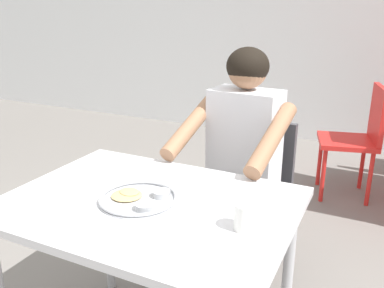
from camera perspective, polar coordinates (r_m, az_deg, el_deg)
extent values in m
cube|color=silver|center=(1.50, -6.10, -8.43)|extent=(1.04, 0.76, 0.03)
cylinder|color=#B2B2B7|center=(2.15, -11.78, -11.29)|extent=(0.04, 0.04, 0.72)
cylinder|color=#B2B2B7|center=(1.81, 13.25, -17.62)|extent=(0.04, 0.04, 0.72)
cylinder|color=#B7BABF|center=(1.50, -7.54, -7.80)|extent=(0.28, 0.28, 0.01)
torus|color=#B7BABF|center=(1.49, -7.55, -7.42)|extent=(0.28, 0.28, 0.01)
cylinder|color=#B2B5BA|center=(1.42, -6.64, -8.71)|extent=(0.07, 0.07, 0.02)
cylinder|color=maroon|center=(1.41, -6.65, -8.55)|extent=(0.06, 0.06, 0.01)
cylinder|color=#B2B5BA|center=(1.50, -4.31, -6.96)|extent=(0.07, 0.07, 0.02)
cylinder|color=#9E4714|center=(1.50, -4.31, -6.81)|extent=(0.06, 0.06, 0.01)
ellipsoid|color=tan|center=(1.52, -9.13, -7.10)|extent=(0.13, 0.12, 0.01)
ellipsoid|color=tan|center=(1.53, -8.79, -6.62)|extent=(0.10, 0.09, 0.01)
cylinder|color=white|center=(1.30, 7.55, -10.08)|extent=(0.07, 0.07, 0.09)
cylinder|color=#593319|center=(1.29, 7.60, -9.05)|extent=(0.06, 0.06, 0.02)
cube|color=#3F3F44|center=(2.23, 7.44, -7.62)|extent=(0.45, 0.44, 0.04)
cube|color=#3F3F44|center=(2.31, 9.54, -1.15)|extent=(0.39, 0.07, 0.38)
cylinder|color=#3F3F44|center=(2.16, 9.55, -15.63)|extent=(0.03, 0.03, 0.42)
cylinder|color=#3F3F44|center=(2.28, 1.54, -13.40)|extent=(0.03, 0.03, 0.42)
cylinder|color=#3F3F44|center=(2.42, 12.49, -11.73)|extent=(0.03, 0.03, 0.42)
cylinder|color=#3F3F44|center=(2.53, 5.25, -9.99)|extent=(0.03, 0.03, 0.42)
cylinder|color=#323232|center=(1.94, 5.89, -19.30)|extent=(0.10, 0.10, 0.45)
cylinder|color=#323232|center=(1.95, 8.71, -9.87)|extent=(0.15, 0.41, 0.12)
cylinder|color=#323232|center=(2.05, -2.03, -16.75)|extent=(0.10, 0.10, 0.45)
cylinder|color=#323232|center=(2.06, 0.93, -7.94)|extent=(0.15, 0.41, 0.12)
cube|color=silver|center=(2.06, 7.36, 0.08)|extent=(0.36, 0.23, 0.54)
cylinder|color=#996B4C|center=(1.80, 11.14, 0.77)|extent=(0.11, 0.46, 0.25)
cylinder|color=#996B4C|center=(1.97, -0.11, 2.64)|extent=(0.11, 0.46, 0.25)
sphere|color=#996B4C|center=(1.98, 7.81, 10.36)|extent=(0.19, 0.19, 0.19)
ellipsoid|color=black|center=(1.98, 7.83, 10.76)|extent=(0.21, 0.20, 0.18)
cube|color=red|center=(3.33, 20.89, 0.32)|extent=(0.49, 0.48, 0.04)
cube|color=red|center=(3.31, 24.60, 3.82)|extent=(0.12, 0.37, 0.42)
cylinder|color=red|center=(3.23, 17.90, -4.22)|extent=(0.03, 0.03, 0.43)
cylinder|color=red|center=(3.53, 17.47, -2.28)|extent=(0.03, 0.03, 0.43)
cylinder|color=red|center=(3.29, 23.66, -4.54)|extent=(0.03, 0.03, 0.43)
cylinder|color=red|center=(3.58, 22.75, -2.60)|extent=(0.03, 0.03, 0.43)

